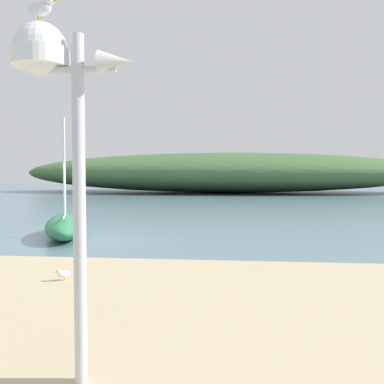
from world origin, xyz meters
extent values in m
plane|color=slate|center=(0.00, 0.00, 0.00)|extent=(120.00, 120.00, 0.00)
ellipsoid|color=#476B3D|center=(3.52, 32.55, 2.06)|extent=(42.21, 13.72, 4.12)
cylinder|color=silver|center=(3.49, -9.33, 1.83)|extent=(0.12, 0.12, 3.26)
cylinder|color=silver|center=(3.49, -9.33, 3.14)|extent=(0.72, 0.07, 0.07)
cylinder|color=white|center=(3.14, -9.33, 3.26)|extent=(0.53, 0.53, 0.16)
sphere|color=white|center=(3.14, -9.33, 3.34)|extent=(0.49, 0.49, 0.49)
cone|color=silver|center=(3.85, -9.33, 3.20)|extent=(0.31, 0.22, 0.22)
cylinder|color=orange|center=(3.14, -9.31, 3.61)|extent=(0.01, 0.01, 0.05)
cylinder|color=orange|center=(3.13, -9.35, 3.61)|extent=(0.01, 0.01, 0.05)
ellipsoid|color=white|center=(3.14, -9.33, 3.70)|extent=(0.26, 0.15, 0.14)
ellipsoid|color=#9EA0A8|center=(3.14, -9.33, 3.72)|extent=(0.25, 0.12, 0.05)
sphere|color=white|center=(3.24, -9.35, 3.77)|extent=(0.09, 0.09, 0.09)
cone|color=gold|center=(3.31, -9.36, 3.76)|extent=(0.06, 0.03, 0.03)
ellipsoid|color=#287A4C|center=(-0.71, 0.60, 0.38)|extent=(2.56, 4.19, 0.76)
cylinder|color=silver|center=(-0.71, 0.60, 2.25)|extent=(0.08, 0.08, 3.43)
cylinder|color=silver|center=(-0.51, 0.04, 0.78)|extent=(0.68, 1.71, 0.06)
cylinder|color=orange|center=(1.82, -5.64, 0.23)|extent=(0.01, 0.01, 0.05)
cylinder|color=orange|center=(1.80, -5.61, 0.23)|extent=(0.01, 0.01, 0.05)
ellipsoid|color=white|center=(1.81, -5.63, 0.31)|extent=(0.25, 0.22, 0.13)
ellipsoid|color=#9EA0A8|center=(1.81, -5.63, 0.34)|extent=(0.23, 0.20, 0.05)
sphere|color=white|center=(1.73, -5.69, 0.38)|extent=(0.09, 0.09, 0.09)
cone|color=gold|center=(1.68, -5.73, 0.37)|extent=(0.06, 0.05, 0.02)
camera|label=1|loc=(4.97, -13.29, 2.20)|focal=41.06mm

